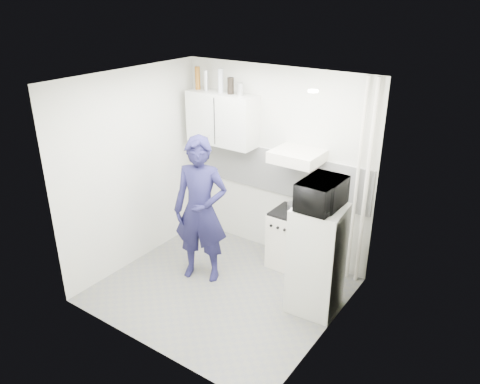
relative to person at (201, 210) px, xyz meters
The scene contains 22 objects.
floor 1.03m from the person, 17.76° to the right, with size 2.80×2.80×0.00m, color slate.
ceiling 1.71m from the person, 17.76° to the right, with size 2.80×2.80×0.00m, color white.
wall_back 1.24m from the person, 70.71° to the left, with size 2.80×2.80×0.00m, color beige.
wall_left 1.07m from the person, behind, with size 2.60×2.60×0.00m, color beige.
wall_right 1.83m from the person, ahead, with size 2.60×2.60×0.00m, color beige.
person is the anchor object (origin of this frame).
stove 1.31m from the person, 47.56° to the left, with size 0.48×0.48×0.77m, color silver.
fridge 1.54m from the person, ahead, with size 0.54×0.54×1.30m, color silver.
stove_top 1.19m from the person, 47.56° to the left, with size 0.46×0.46×0.03m, color black.
saucepan 1.23m from the person, 47.00° to the left, with size 0.21×0.21×0.11m, color silver.
microwave 1.60m from the person, ahead, with size 0.39×0.57×0.32m, color black.
bottle_a 1.86m from the person, 128.95° to the left, with size 0.07×0.07×0.31m, color brown.
bottle_b 1.80m from the person, 123.37° to the left, with size 0.07×0.07×0.27m, color silver.
bottle_d 1.74m from the person, 111.57° to the left, with size 0.07×0.07×0.31m, color #B2B7BC.
canister_a 1.67m from the person, 102.73° to the left, with size 0.09×0.09×0.21m, color black.
canister_b 1.64m from the person, 94.06° to the left, with size 0.08×0.08×0.16m, color silver.
upper_cabinet 1.36m from the person, 110.59° to the left, with size 1.00×0.35×0.70m, color silver.
range_hood 1.37m from the person, 46.02° to the left, with size 0.60×0.50×0.14m, color silver.
backsplash 1.20m from the person, 70.46° to the left, with size 2.74×0.03×0.60m, color white.
pipe_a 2.02m from the person, 31.65° to the left, with size 0.05×0.05×2.60m, color silver.
pipe_b 1.92m from the person, 33.56° to the left, with size 0.04×0.04×2.60m, color silver.
ceiling_spot_fixture 2.14m from the person, ahead, with size 0.10×0.10×0.02m, color white.
Camera 1 is at (2.98, -3.88, 3.47)m, focal length 35.00 mm.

